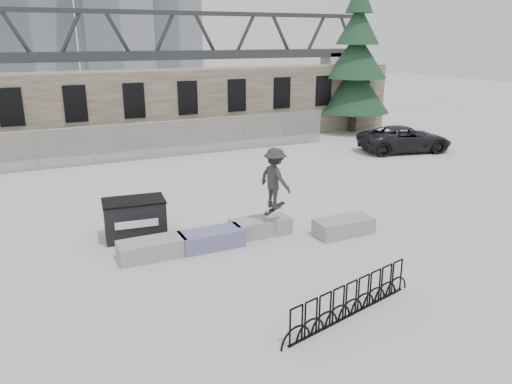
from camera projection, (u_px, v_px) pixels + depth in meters
ground at (240, 239)px, 16.46m from camera, size 120.00×120.00×0.00m
stone_wall at (130, 109)px, 29.79m from camera, size 36.00×2.58×4.50m
chainlink_fence at (147, 141)px, 26.93m from camera, size 22.06×0.06×2.02m
planter_far_left at (152, 248)px, 15.03m from camera, size 2.00×0.90×0.55m
planter_center_left at (211, 238)px, 15.76m from camera, size 2.00×0.90×0.55m
planter_center_right at (260, 226)px, 16.80m from camera, size 2.00×0.90×0.55m
planter_offset at (344, 226)px, 16.79m from camera, size 2.00×0.90×0.55m
dumpster at (135, 218)px, 16.44m from camera, size 2.11×1.43×1.31m
bike_rack at (351, 299)px, 11.81m from camera, size 4.37×1.13×0.90m
spruce_tree at (356, 63)px, 33.88m from camera, size 4.82×4.82×11.50m
truss_bridge at (143, 55)px, 66.75m from camera, size 70.00×3.00×9.80m
suv at (405, 139)px, 28.89m from camera, size 5.76×3.61×1.48m
skateboarder at (275, 178)px, 16.11m from camera, size 1.05×1.44×2.20m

